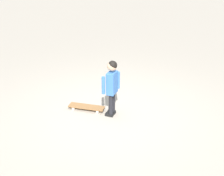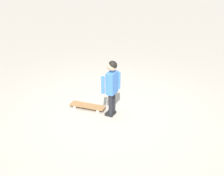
{
  "view_description": "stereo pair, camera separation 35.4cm",
  "coord_description": "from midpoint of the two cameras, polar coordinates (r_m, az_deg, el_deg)",
  "views": [
    {
      "loc": [
        -4.32,
        -0.51,
        2.54
      ],
      "look_at": [
        -0.03,
        -0.05,
        0.55
      ],
      "focal_mm": 42.77,
      "sensor_mm": 36.0,
      "label": 1
    },
    {
      "loc": [
        -4.26,
        -0.86,
        2.54
      ],
      "look_at": [
        -0.03,
        -0.05,
        0.55
      ],
      "focal_mm": 42.77,
      "sensor_mm": 36.0,
      "label": 2
    }
  ],
  "objects": [
    {
      "name": "skateboard",
      "position": [
        5.18,
        -7.43,
        -4.06
      ],
      "size": [
        0.29,
        0.72,
        0.07
      ],
      "color": "olive",
      "rests_on": "ground"
    },
    {
      "name": "ground_plane",
      "position": [
        5.03,
        -2.49,
        -5.54
      ],
      "size": [
        50.0,
        50.0,
        0.0
      ],
      "primitive_type": "plane",
      "color": "#9E9384"
    },
    {
      "name": "child_person",
      "position": [
        4.7,
        -2.17,
        1.14
      ],
      "size": [
        0.32,
        0.3,
        1.06
      ],
      "color": "black",
      "rests_on": "ground"
    }
  ]
}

